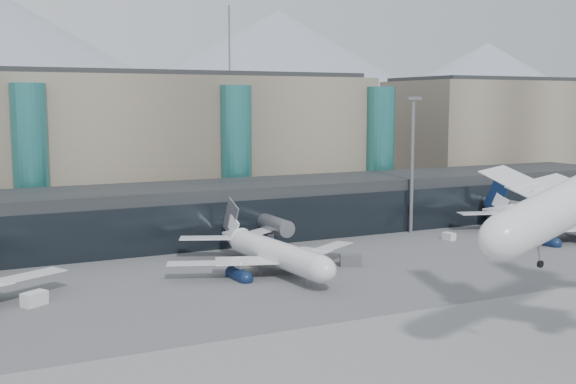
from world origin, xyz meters
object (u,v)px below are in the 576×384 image
object	(u,v)px
jet_parked_right	(550,215)
veh_g	(449,236)
lightmast_mid	(412,157)
veh_c	(351,260)
veh_b	(253,260)
jet_parked_mid	(266,243)
veh_a	(34,299)

from	to	relation	value
jet_parked_right	veh_g	bearing A→B (deg)	59.87
lightmast_mid	jet_parked_right	bearing A→B (deg)	-38.69
veh_c	veh_b	bearing A→B (deg)	173.83
veh_b	jet_parked_mid	bearing A→B (deg)	-152.84
veh_c	veh_g	world-z (taller)	veh_c
jet_parked_mid	veh_b	size ratio (longest dim) A/B	14.05
jet_parked_right	veh_b	size ratio (longest dim) A/B	14.75
veh_c	veh_g	size ratio (longest dim) A/B	1.39
jet_parked_mid	veh_c	world-z (taller)	jet_parked_mid
lightmast_mid	veh_c	distance (m)	34.26
jet_parked_right	veh_a	world-z (taller)	jet_parked_right
lightmast_mid	veh_g	xyz separation A→B (m)	(1.70, -9.26, -13.75)
jet_parked_mid	veh_b	bearing A→B (deg)	-1.15
veh_c	lightmast_mid	bearing A→B (deg)	62.82
veh_g	jet_parked_right	bearing A→B (deg)	64.52
jet_parked_mid	veh_a	size ratio (longest dim) A/B	10.83
veh_g	veh_b	bearing A→B (deg)	-92.45
lightmast_mid	jet_parked_mid	world-z (taller)	lightmast_mid
jet_parked_right	veh_c	size ratio (longest dim) A/B	10.77
veh_g	veh_c	bearing A→B (deg)	-75.18
veh_b	jet_parked_right	bearing A→B (deg)	-70.79
veh_a	jet_parked_mid	bearing A→B (deg)	-23.99
lightmast_mid	jet_parked_mid	xyz separation A→B (m)	(-37.32, -15.67, -10.42)
jet_parked_mid	jet_parked_right	xyz separation A→B (m)	(56.83, 0.05, 0.19)
veh_a	veh_c	distance (m)	45.65
veh_c	jet_parked_right	bearing A→B (deg)	29.76
jet_parked_mid	veh_c	xyz separation A→B (m)	(12.43, -3.59, -3.11)
veh_c	veh_g	bearing A→B (deg)	45.70
veh_a	veh_b	world-z (taller)	veh_a
jet_parked_right	veh_g	world-z (taller)	jet_parked_right
veh_a	veh_g	size ratio (longest dim) A/B	1.32
lightmast_mid	veh_c	size ratio (longest dim) A/B	8.03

